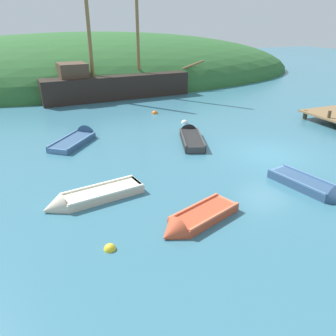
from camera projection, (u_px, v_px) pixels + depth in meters
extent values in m
plane|color=teal|center=(268.00, 154.00, 16.62)|extent=(120.00, 120.00, 0.00)
cylinder|color=#4F3D27|center=(304.00, 119.00, 22.66)|extent=(0.28, 0.28, 1.19)
cylinder|color=#4F3D27|center=(329.00, 114.00, 20.58)|extent=(0.20, 0.20, 0.45)
ellipsoid|color=#2D602D|center=(92.00, 78.00, 39.20)|extent=(53.39, 25.97, 10.14)
cube|color=black|center=(115.00, 90.00, 29.08)|extent=(12.78, 4.15, 2.75)
cube|color=#997A51|center=(115.00, 75.00, 28.54)|extent=(12.26, 3.85, 0.10)
cylinder|color=olive|center=(190.00, 66.00, 31.39)|extent=(2.96, 0.35, 0.97)
cylinder|color=olive|center=(137.00, 10.00, 27.38)|extent=(0.28, 0.28, 10.05)
cylinder|color=olive|center=(87.00, 17.00, 25.92)|extent=(0.30, 0.30, 9.04)
cube|color=#4C3828|center=(72.00, 70.00, 26.88)|extent=(2.32, 2.56, 1.10)
cube|color=black|center=(192.00, 141.00, 18.08)|extent=(2.06, 3.34, 0.47)
cone|color=black|center=(188.00, 130.00, 19.87)|extent=(1.21, 1.06, 1.01)
cube|color=#3B3B3B|center=(196.00, 150.00, 16.66)|extent=(0.94, 0.43, 0.33)
cube|color=#3B3B3B|center=(191.00, 135.00, 18.52)|extent=(0.98, 0.50, 0.05)
cube|color=#3B3B3B|center=(193.00, 142.00, 17.51)|extent=(0.98, 0.50, 0.05)
cube|color=#3B3B3B|center=(201.00, 137.00, 18.00)|extent=(1.11, 2.95, 0.07)
cube|color=#3B3B3B|center=(183.00, 137.00, 17.95)|extent=(1.11, 2.95, 0.07)
cube|color=beige|center=(103.00, 195.00, 12.55)|extent=(3.14, 1.49, 0.42)
cone|color=beige|center=(53.00, 209.00, 11.64)|extent=(0.88, 1.07, 0.97)
cube|color=white|center=(137.00, 184.00, 13.24)|extent=(0.27, 0.92, 0.29)
cube|color=white|center=(90.00, 195.00, 12.23)|extent=(0.33, 0.95, 0.05)
cube|color=white|center=(116.00, 188.00, 12.75)|extent=(0.33, 0.95, 0.05)
cube|color=white|center=(98.00, 185.00, 12.82)|extent=(2.93, 0.55, 0.07)
cube|color=white|center=(108.00, 194.00, 12.09)|extent=(2.93, 0.55, 0.07)
cube|color=#335175|center=(73.00, 143.00, 17.88)|extent=(2.82, 3.07, 0.39)
cone|color=#335175|center=(89.00, 133.00, 19.49)|extent=(1.38, 1.31, 1.19)
cube|color=#4F75A1|center=(57.00, 151.00, 16.61)|extent=(0.95, 0.80, 0.28)
cube|color=#4F75A1|center=(77.00, 138.00, 18.28)|extent=(1.01, 0.86, 0.05)
cube|color=#4F75A1|center=(67.00, 144.00, 17.38)|extent=(1.01, 0.86, 0.05)
cube|color=#4F75A1|center=(82.00, 140.00, 17.64)|extent=(1.87, 2.29, 0.07)
cube|color=#4F75A1|center=(63.00, 138.00, 17.94)|extent=(1.87, 2.29, 0.07)
cube|color=#C64C2D|center=(204.00, 216.00, 11.21)|extent=(2.68, 1.79, 0.39)
cone|color=#C64C2D|center=(171.00, 235.00, 10.25)|extent=(0.92, 1.12, 0.96)
cube|color=#FF6E48|center=(226.00, 203.00, 11.93)|extent=(0.42, 0.89, 0.27)
cube|color=#FF6E48|center=(196.00, 218.00, 10.89)|extent=(0.48, 0.93, 0.05)
cube|color=#FF6E48|center=(213.00, 208.00, 11.43)|extent=(0.48, 0.93, 0.05)
cube|color=#FF6E48|center=(195.00, 205.00, 11.43)|extent=(2.32, 0.90, 0.07)
cube|color=#FF6E48|center=(215.00, 216.00, 10.81)|extent=(2.32, 0.90, 0.07)
cube|color=#335175|center=(302.00, 184.00, 13.38)|extent=(1.51, 2.85, 0.44)
cube|color=#4F75A1|center=(276.00, 171.00, 14.35)|extent=(0.94, 0.29, 0.31)
cube|color=#4F75A1|center=(313.00, 185.00, 12.95)|extent=(0.97, 0.35, 0.05)
cube|color=#4F75A1|center=(293.00, 176.00, 13.68)|extent=(0.97, 0.35, 0.05)
cube|color=#4F75A1|center=(295.00, 181.00, 13.04)|extent=(0.56, 2.63, 0.07)
cube|color=#4F75A1|center=(310.00, 176.00, 13.52)|extent=(0.56, 2.63, 0.07)
sphere|color=white|center=(184.00, 123.00, 21.74)|extent=(0.43, 0.43, 0.43)
sphere|color=yellow|center=(110.00, 249.00, 9.70)|extent=(0.36, 0.36, 0.36)
sphere|color=orange|center=(155.00, 114.00, 23.96)|extent=(0.44, 0.44, 0.44)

